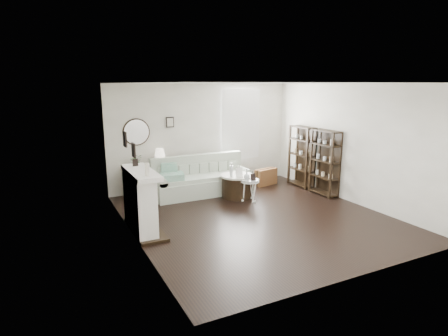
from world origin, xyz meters
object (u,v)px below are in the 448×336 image
sofa (201,181)px  dresser (148,181)px  pedestal_table (250,181)px  drum_table (237,186)px

sofa → dresser: (-1.24, 0.39, 0.05)m
dresser → pedestal_table: 2.49m
drum_table → pedestal_table: size_ratio=1.53×
dresser → drum_table: dresser is taller
sofa → dresser: size_ratio=2.21×
dresser → drum_table: size_ratio=1.38×
dresser → sofa: bearing=-17.7°
sofa → drum_table: bearing=-46.1°
dresser → drum_table: (1.89, -1.07, -0.09)m
sofa → pedestal_table: sofa is taller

